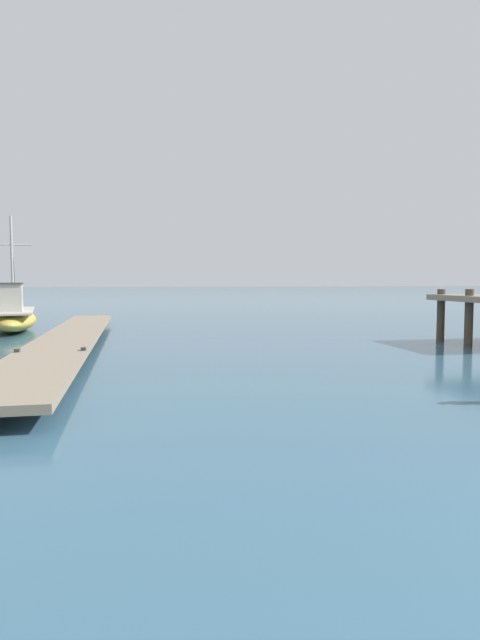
{
  "coord_description": "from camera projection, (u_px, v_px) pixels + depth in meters",
  "views": [
    {
      "loc": [
        -5.16,
        -2.24,
        2.23
      ],
      "look_at": [
        -2.77,
        8.8,
        1.4
      ],
      "focal_mm": 30.08,
      "sensor_mm": 36.0,
      "label": 1
    }
  ],
  "objects": [
    {
      "name": "floating_dock",
      "position": [
        70.0,
        338.0,
        17.54
      ],
      "size": [
        2.17,
        20.74,
        0.53
      ],
      "color": "gray",
      "rests_on": "ground"
    },
    {
      "name": "fishing_boat_1",
      "position": [
        13.0,
        317.0,
        24.0
      ],
      "size": [
        2.86,
        7.17,
        5.15
      ],
      "color": "gold",
      "rests_on": "ground"
    }
  ]
}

